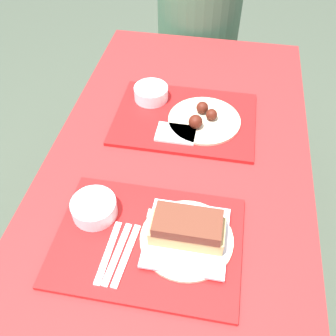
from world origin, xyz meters
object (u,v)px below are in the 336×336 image
person_seated_across (199,21)px  bowl_coleslaw_far (151,92)px  bowl_coleslaw_near (94,207)px  tray_far (185,119)px  brisket_sandwich_plate (187,232)px  wings_plate_far (203,119)px  tray_near (148,241)px

person_seated_across → bowl_coleslaw_far: bearing=-96.9°
bowl_coleslaw_near → person_seated_across: size_ratio=0.18×
tray_far → bowl_coleslaw_far: bearing=148.7°
brisket_sandwich_plate → wings_plate_far: brisket_sandwich_plate is taller
brisket_sandwich_plate → tray_far: bearing=98.9°
brisket_sandwich_plate → person_seated_across: (-0.12, 1.22, -0.08)m
wings_plate_far → brisket_sandwich_plate: bearing=-88.7°
tray_near → bowl_coleslaw_near: size_ratio=3.94×
brisket_sandwich_plate → tray_near: bearing=-169.6°
bowl_coleslaw_near → bowl_coleslaw_far: size_ratio=1.00×
wings_plate_far → person_seated_across: person_seated_across is taller
tray_near → bowl_coleslaw_near: bowl_coleslaw_near is taller
bowl_coleslaw_near → wings_plate_far: size_ratio=0.49×
tray_near → tray_far: size_ratio=1.00×
bowl_coleslaw_far → person_seated_across: 0.70m
bowl_coleslaw_near → person_seated_across: person_seated_across is taller
brisket_sandwich_plate → bowl_coleslaw_far: size_ratio=1.98×
tray_far → brisket_sandwich_plate: 0.46m
tray_near → wings_plate_far: wings_plate_far is taller
wings_plate_far → tray_near: bearing=-100.1°
brisket_sandwich_plate → person_seated_across: size_ratio=0.35×
tray_near → brisket_sandwich_plate: brisket_sandwich_plate is taller
bowl_coleslaw_far → wings_plate_far: wings_plate_far is taller
wings_plate_far → bowl_coleslaw_far: bearing=154.9°
tray_far → bowl_coleslaw_near: size_ratio=3.94×
tray_far → bowl_coleslaw_far: size_ratio=3.94×
brisket_sandwich_plate → person_seated_across: 1.23m
bowl_coleslaw_near → brisket_sandwich_plate: size_ratio=0.51×
wings_plate_far → person_seated_across: (-0.11, 0.78, -0.06)m
tray_far → wings_plate_far: wings_plate_far is taller
tray_near → brisket_sandwich_plate: (0.09, 0.02, 0.04)m
bowl_coleslaw_far → wings_plate_far: bearing=-25.1°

